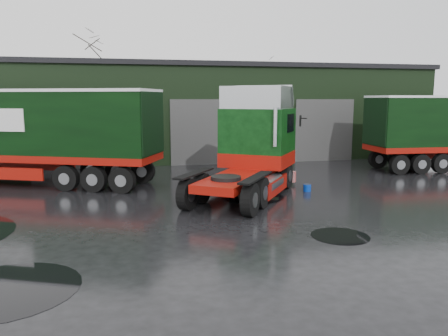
# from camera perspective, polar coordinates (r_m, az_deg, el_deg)

# --- Properties ---
(ground) EXTENTS (100.00, 100.00, 0.00)m
(ground) POSITION_cam_1_polar(r_m,az_deg,el_deg) (13.30, -1.02, -8.58)
(ground) COLOR black
(warehouse) EXTENTS (32.40, 12.40, 6.30)m
(warehouse) POSITION_cam_1_polar(r_m,az_deg,el_deg) (32.75, -4.56, 7.47)
(warehouse) COLOR black
(warehouse) RESTS_ON ground
(hero_tractor) EXTENTS (6.78, 7.92, 4.62)m
(hero_tractor) POSITION_cam_1_polar(r_m,az_deg,el_deg) (17.60, 2.41, 3.42)
(hero_tractor) COLOR black
(hero_tractor) RESTS_ON ground
(trailer_left) EXTENTS (14.47, 8.44, 4.50)m
(trailer_left) POSITION_cam_1_polar(r_m,az_deg,el_deg) (23.15, -26.13, 3.71)
(trailer_left) COLOR silver
(trailer_left) RESTS_ON ground
(wash_bucket) EXTENTS (0.43, 0.43, 0.31)m
(wash_bucket) POSITION_cam_1_polar(r_m,az_deg,el_deg) (19.52, 10.80, -2.56)
(wash_bucket) COLOR #072D9E
(wash_bucket) RESTS_ON ground
(tree_back_a) EXTENTS (4.40, 4.40, 9.50)m
(tree_back_a) POSITION_cam_1_polar(r_m,az_deg,el_deg) (42.58, -17.39, 9.59)
(tree_back_a) COLOR black
(tree_back_a) RESTS_ON ground
(tree_back_b) EXTENTS (4.40, 4.40, 7.50)m
(tree_back_b) POSITION_cam_1_polar(r_m,az_deg,el_deg) (44.23, 4.04, 8.63)
(tree_back_b) COLOR black
(tree_back_b) RESTS_ON ground
(puddle_0) EXTENTS (3.11, 3.11, 0.01)m
(puddle_0) POSITION_cam_1_polar(r_m,az_deg,el_deg) (10.70, -26.62, -14.02)
(puddle_0) COLOR black
(puddle_0) RESTS_ON ground
(puddle_1) EXTENTS (2.63, 2.63, 0.01)m
(puddle_1) POSITION_cam_1_polar(r_m,az_deg,el_deg) (18.10, 3.73, -3.82)
(puddle_1) COLOR black
(puddle_1) RESTS_ON ground
(puddle_3) EXTENTS (1.72, 1.72, 0.01)m
(puddle_3) POSITION_cam_1_polar(r_m,az_deg,el_deg) (13.51, 14.92, -8.58)
(puddle_3) COLOR black
(puddle_3) RESTS_ON ground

